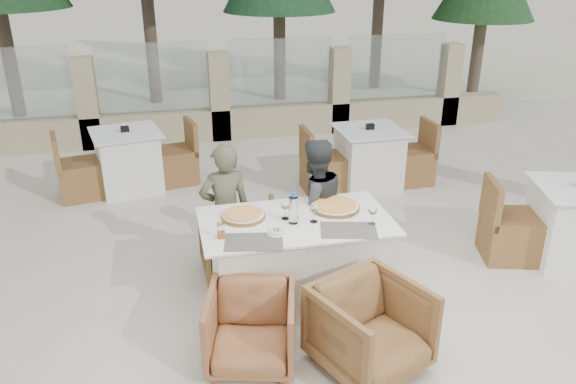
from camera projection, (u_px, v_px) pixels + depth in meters
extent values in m
plane|color=beige|center=(285.00, 303.00, 4.91)|extent=(80.00, 80.00, 0.00)
cube|color=beige|center=(187.00, 50.00, 17.45)|extent=(30.00, 16.00, 0.01)
cube|color=#5D5850|center=(254.00, 242.00, 4.33)|extent=(0.50, 0.38, 0.00)
cube|color=#635D55|center=(349.00, 230.00, 4.51)|extent=(0.51, 0.40, 0.00)
cylinder|color=orange|center=(243.00, 215.00, 4.71)|extent=(0.40, 0.40, 0.05)
cylinder|color=orange|center=(335.00, 206.00, 4.88)|extent=(0.56, 0.56, 0.06)
cylinder|color=#BADCF4|center=(293.00, 208.00, 4.58)|extent=(0.11, 0.11, 0.27)
cylinder|color=orange|center=(221.00, 231.00, 4.37)|extent=(0.07, 0.07, 0.12)
cylinder|color=orange|center=(314.00, 195.00, 4.98)|extent=(0.08, 0.08, 0.13)
imported|color=olive|center=(234.00, 247.00, 5.26)|extent=(0.62, 0.64, 0.56)
imported|color=#986437|center=(306.00, 232.00, 5.48)|extent=(0.72, 0.74, 0.62)
imported|color=#945C36|center=(251.00, 328.00, 4.10)|extent=(0.77, 0.79, 0.59)
imported|color=brown|center=(370.00, 328.00, 4.04)|extent=(0.94, 0.95, 0.67)
imported|color=#52533C|center=(225.00, 211.00, 5.13)|extent=(0.50, 0.36, 1.29)
imported|color=#3A3C3F|center=(314.00, 207.00, 5.19)|extent=(0.75, 0.65, 1.31)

